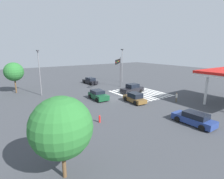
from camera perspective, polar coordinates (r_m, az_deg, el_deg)
name	(u,v)px	position (r m, az deg, el deg)	size (l,w,h in m)	color
ground_plane	(112,98)	(30.00, 0.00, -2.89)	(124.41, 124.41, 0.00)	#3D3F44
crosswalk_markings	(140,93)	(33.90, 9.06, -1.18)	(9.89, 8.20, 0.01)	silver
traffic_signal_mast	(119,65)	(36.41, 2.28, 7.91)	(4.61, 4.61, 6.57)	#47474C
car_0	(90,81)	(42.81, -7.14, 2.81)	(4.89, 2.13, 1.54)	black
car_1	(98,95)	(29.36, -4.53, -1.80)	(4.23, 2.30, 1.52)	#144728
car_2	(194,119)	(21.71, 25.20, -8.59)	(4.65, 2.08, 1.43)	navy
car_3	(135,98)	(27.83, 7.43, -2.74)	(4.25, 2.18, 1.55)	brown
car_4	(132,89)	(34.07, 6.64, 0.27)	(2.34, 4.78, 1.70)	black
pedestrian	(177,97)	(29.52, 20.32, -2.28)	(0.41, 0.41, 1.53)	brown
street_light_pole_a	(39,69)	(33.58, -22.66, 6.24)	(0.80, 0.36, 8.08)	slate
street_light_pole_b	(122,63)	(44.40, 3.33, 8.74)	(0.80, 0.36, 8.27)	slate
tree_corner_a	(61,127)	(11.42, -16.19, -11.81)	(3.92, 3.92, 5.49)	brown
tree_corner_b	(14,72)	(37.92, -29.40, 5.06)	(3.51, 3.51, 5.84)	brown
fire_hydrant	(100,119)	(20.35, -4.08, -9.53)	(0.22, 0.22, 0.86)	red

